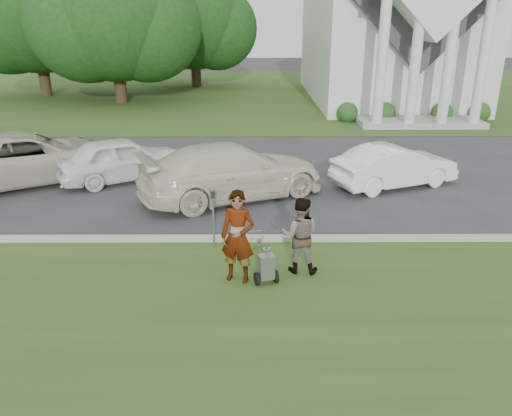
{
  "coord_description": "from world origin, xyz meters",
  "views": [
    {
      "loc": [
        0.53,
        -10.64,
        5.17
      ],
      "look_at": [
        0.58,
        0.0,
        1.09
      ],
      "focal_mm": 35.0,
      "sensor_mm": 36.0,
      "label": 1
    }
  ],
  "objects_px": {
    "car_a": "(30,158)",
    "car_d": "(394,166)",
    "church": "(388,4)",
    "parking_meter_near": "(213,211)",
    "person_right": "(300,236)",
    "car_b": "(122,159)",
    "tree_back": "(194,23)",
    "tree_far": "(34,9)",
    "tree_left": "(114,18)",
    "car_c": "(232,171)",
    "striping_cart": "(266,267)",
    "person_left": "(238,238)"
  },
  "relations": [
    {
      "from": "tree_back",
      "to": "car_b",
      "type": "relative_size",
      "value": 2.23
    },
    {
      "from": "person_left",
      "to": "parking_meter_near",
      "type": "distance_m",
      "value": 1.75
    },
    {
      "from": "tree_left",
      "to": "car_b",
      "type": "distance_m",
      "value": 17.49
    },
    {
      "from": "tree_left",
      "to": "person_left",
      "type": "xyz_separation_m",
      "value": [
        8.22,
        -23.38,
        -4.13
      ]
    },
    {
      "from": "person_right",
      "to": "car_b",
      "type": "xyz_separation_m",
      "value": [
        -5.38,
        6.56,
        -0.11
      ]
    },
    {
      "from": "church",
      "to": "tree_far",
      "type": "xyz_separation_m",
      "value": [
        -23.01,
        1.87,
        -0.25
      ]
    },
    {
      "from": "person_left",
      "to": "car_d",
      "type": "bearing_deg",
      "value": 69.43
    },
    {
      "from": "person_right",
      "to": "church",
      "type": "bearing_deg",
      "value": -98.85
    },
    {
      "from": "car_a",
      "to": "church",
      "type": "bearing_deg",
      "value": -73.13
    },
    {
      "from": "church",
      "to": "person_left",
      "type": "relative_size",
      "value": 12.27
    },
    {
      "from": "tree_left",
      "to": "car_d",
      "type": "bearing_deg",
      "value": -52.64
    },
    {
      "from": "striping_cart",
      "to": "car_b",
      "type": "distance_m",
      "value": 8.5
    },
    {
      "from": "person_right",
      "to": "car_c",
      "type": "distance_m",
      "value": 5.07
    },
    {
      "from": "car_a",
      "to": "car_d",
      "type": "height_order",
      "value": "car_a"
    },
    {
      "from": "tree_far",
      "to": "striping_cart",
      "type": "xyz_separation_m",
      "value": [
        14.8,
        -26.52,
        -5.32
      ]
    },
    {
      "from": "tree_left",
      "to": "tree_back",
      "type": "relative_size",
      "value": 1.11
    },
    {
      "from": "church",
      "to": "car_a",
      "type": "xyz_separation_m",
      "value": [
        -15.89,
        -17.73,
        -5.11
      ]
    },
    {
      "from": "car_c",
      "to": "car_d",
      "type": "bearing_deg",
      "value": -104.9
    },
    {
      "from": "car_c",
      "to": "car_b",
      "type": "bearing_deg",
      "value": 38.84
    },
    {
      "from": "church",
      "to": "person_right",
      "type": "xyz_separation_m",
      "value": [
        -7.49,
        -24.11,
        -5.1
      ]
    },
    {
      "from": "church",
      "to": "car_b",
      "type": "distance_m",
      "value": 22.37
    },
    {
      "from": "church",
      "to": "parking_meter_near",
      "type": "bearing_deg",
      "value": -112.38
    },
    {
      "from": "person_left",
      "to": "car_b",
      "type": "bearing_deg",
      "value": 137.81
    },
    {
      "from": "tree_left",
      "to": "car_d",
      "type": "xyz_separation_m",
      "value": [
        13.09,
        -17.15,
        -4.43
      ]
    },
    {
      "from": "car_b",
      "to": "person_left",
      "type": "bearing_deg",
      "value": 179.7
    },
    {
      "from": "tree_left",
      "to": "car_b",
      "type": "bearing_deg",
      "value": -75.85
    },
    {
      "from": "tree_far",
      "to": "car_d",
      "type": "xyz_separation_m",
      "value": [
        19.09,
        -20.15,
        -5.02
      ]
    },
    {
      "from": "tree_far",
      "to": "car_d",
      "type": "height_order",
      "value": "tree_far"
    },
    {
      "from": "person_right",
      "to": "parking_meter_near",
      "type": "bearing_deg",
      "value": -24.09
    },
    {
      "from": "tree_far",
      "to": "tree_back",
      "type": "height_order",
      "value": "tree_far"
    },
    {
      "from": "church",
      "to": "car_d",
      "type": "height_order",
      "value": "church"
    },
    {
      "from": "person_right",
      "to": "car_c",
      "type": "bearing_deg",
      "value": -62.91
    },
    {
      "from": "striping_cart",
      "to": "parking_meter_near",
      "type": "height_order",
      "value": "parking_meter_near"
    },
    {
      "from": "tree_back",
      "to": "tree_far",
      "type": "bearing_deg",
      "value": -153.44
    },
    {
      "from": "tree_back",
      "to": "parking_meter_near",
      "type": "bearing_deg",
      "value": -83.12
    },
    {
      "from": "tree_left",
      "to": "car_a",
      "type": "height_order",
      "value": "tree_left"
    },
    {
      "from": "car_d",
      "to": "church",
      "type": "bearing_deg",
      "value": -34.28
    },
    {
      "from": "tree_far",
      "to": "car_a",
      "type": "xyz_separation_m",
      "value": [
        7.13,
        -19.6,
        -4.86
      ]
    },
    {
      "from": "church",
      "to": "parking_meter_near",
      "type": "height_order",
      "value": "church"
    },
    {
      "from": "tree_left",
      "to": "car_d",
      "type": "relative_size",
      "value": 2.58
    },
    {
      "from": "tree_back",
      "to": "car_a",
      "type": "distance_m",
      "value": 25.07
    },
    {
      "from": "car_a",
      "to": "car_c",
      "type": "height_order",
      "value": "car_a"
    },
    {
      "from": "striping_cart",
      "to": "parking_meter_near",
      "type": "relative_size",
      "value": 0.69
    },
    {
      "from": "person_left",
      "to": "parking_meter_near",
      "type": "bearing_deg",
      "value": 128.51
    },
    {
      "from": "person_left",
      "to": "car_c",
      "type": "relative_size",
      "value": 0.35
    },
    {
      "from": "car_c",
      "to": "car_d",
      "type": "distance_m",
      "value": 5.3
    },
    {
      "from": "striping_cart",
      "to": "car_d",
      "type": "height_order",
      "value": "car_d"
    },
    {
      "from": "parking_meter_near",
      "to": "striping_cart",
      "type": "bearing_deg",
      "value": -55.73
    },
    {
      "from": "parking_meter_near",
      "to": "car_b",
      "type": "distance_m",
      "value": 6.36
    },
    {
      "from": "person_left",
      "to": "car_c",
      "type": "distance_m",
      "value": 5.22
    }
  ]
}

